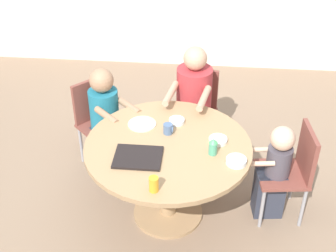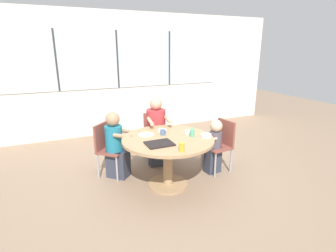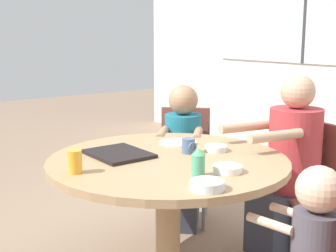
# 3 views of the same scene
# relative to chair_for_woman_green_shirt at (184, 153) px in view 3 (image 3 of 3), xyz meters

# --- Properties ---
(dining_table) EXTENTS (1.33, 1.33, 0.76)m
(dining_table) POSITION_rel_chair_for_woman_green_shirt_xyz_m (0.75, -0.72, 0.09)
(dining_table) COLOR tan
(dining_table) RESTS_ON ground_plane
(chair_for_woman_green_shirt) EXTENTS (0.57, 0.57, 0.86)m
(chair_for_woman_green_shirt) POSITION_rel_chair_for_woman_green_shirt_xyz_m (0.00, 0.00, 0.00)
(chair_for_woman_green_shirt) COLOR brown
(chair_for_woman_green_shirt) RESTS_ON ground_plane
(chair_for_man_blue_shirt) EXTENTS (0.47, 0.47, 0.86)m
(chair_for_man_blue_shirt) POSITION_rel_chair_for_woman_green_shirt_xyz_m (0.93, 0.30, 0.00)
(chair_for_man_blue_shirt) COLOR brown
(chair_for_man_blue_shirt) RESTS_ON ground_plane
(person_woman_green_shirt) EXTENTS (0.54, 0.53, 1.06)m
(person_woman_green_shirt) POSITION_rel_chair_for_woman_green_shirt_xyz_m (0.12, -0.11, -0.02)
(person_woman_green_shirt) COLOR #333847
(person_woman_green_shirt) RESTS_ON ground_plane
(person_man_blue_shirt) EXTENTS (0.43, 0.66, 1.18)m
(person_man_blue_shirt) POSITION_rel_chair_for_woman_green_shirt_xyz_m (0.90, 0.14, 0.02)
(person_man_blue_shirt) COLOR #333847
(person_man_blue_shirt) RESTS_ON ground_plane
(food_tray_dark) EXTENTS (0.36, 0.29, 0.02)m
(food_tray_dark) POSITION_rel_chair_for_woman_green_shirt_xyz_m (0.54, -0.91, 0.25)
(food_tray_dark) COLOR black
(food_tray_dark) RESTS_ON dining_table
(coffee_mug) EXTENTS (0.08, 0.08, 0.09)m
(coffee_mug) POSITION_rel_chair_for_woman_green_shirt_xyz_m (0.73, -0.56, 0.29)
(coffee_mug) COLOR slate
(coffee_mug) RESTS_ON dining_table
(sippy_cup) EXTENTS (0.07, 0.07, 0.14)m
(sippy_cup) POSITION_rel_chair_for_woman_green_shirt_xyz_m (1.10, -0.80, 0.31)
(sippy_cup) COLOR #4CA57F
(sippy_cup) RESTS_ON dining_table
(juice_glass) EXTENTS (0.07, 0.07, 0.11)m
(juice_glass) POSITION_rel_chair_for_woman_green_shirt_xyz_m (0.70, -1.25, 0.30)
(juice_glass) COLOR gold
(juice_glass) RESTS_ON dining_table
(bowl_white_shallow) EXTENTS (0.15, 0.15, 0.03)m
(bowl_white_shallow) POSITION_rel_chair_for_woman_green_shirt_xyz_m (1.14, -0.64, 0.26)
(bowl_white_shallow) COLOR white
(bowl_white_shallow) RESTS_ON dining_table
(bowl_cereal) EXTENTS (0.13, 0.13, 0.03)m
(bowl_cereal) POSITION_rel_chair_for_woman_green_shirt_xyz_m (0.79, -0.40, 0.26)
(bowl_cereal) COLOR silver
(bowl_cereal) RESTS_ON dining_table
(bowl_fruit) EXTENTS (0.15, 0.15, 0.04)m
(bowl_fruit) POSITION_rel_chair_for_woman_green_shirt_xyz_m (1.27, -0.90, 0.26)
(bowl_fruit) COLOR silver
(bowl_fruit) RESTS_ON dining_table
(plate_tortillas) EXTENTS (0.24, 0.24, 0.01)m
(plate_tortillas) POSITION_rel_chair_for_woman_green_shirt_xyz_m (0.50, -0.46, 0.25)
(plate_tortillas) COLOR beige
(plate_tortillas) RESTS_ON dining_table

